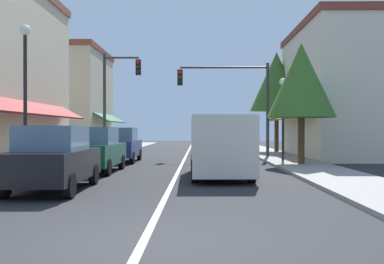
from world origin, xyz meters
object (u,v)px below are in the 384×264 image
tree_right_far (277,82)px  traffic_signal_left_corner (115,91)px  street_lamp_left_near (25,76)px  traffic_signal_mast_arm (236,93)px  parked_car_third_left (120,145)px  tree_right_near (301,80)px  van_in_lane (220,145)px  parked_car_nearest_left (54,159)px  street_lamp_right_mid (283,105)px  parked_car_second_left (95,150)px

tree_right_far → traffic_signal_left_corner: bearing=-153.2°
street_lamp_left_near → tree_right_far: (11.30, 16.58, 1.65)m
traffic_signal_mast_arm → street_lamp_left_near: 13.33m
parked_car_third_left → tree_right_near: bearing=-16.7°
van_in_lane → tree_right_far: tree_right_far is taller
traffic_signal_mast_arm → traffic_signal_left_corner: 7.10m
parked_car_nearest_left → street_lamp_left_near: street_lamp_left_near is taller
tree_right_near → tree_right_far: (0.88, 11.19, 1.19)m
traffic_signal_mast_arm → traffic_signal_left_corner: traffic_signal_left_corner is taller
street_lamp_right_mid → tree_right_far: tree_right_far is taller
parked_car_third_left → tree_right_far: 13.59m
parked_car_third_left → street_lamp_left_near: size_ratio=0.80×
parked_car_second_left → street_lamp_right_mid: size_ratio=0.97×
parked_car_second_left → street_lamp_left_near: (-1.72, -2.49, 2.56)m
traffic_signal_left_corner → street_lamp_left_near: size_ratio=1.20×
traffic_signal_left_corner → parked_car_second_left: bearing=-84.2°
parked_car_nearest_left → van_in_lane: 5.81m
parked_car_second_left → tree_right_near: tree_right_near is taller
traffic_signal_left_corner → tree_right_far: tree_right_far is taller
parked_car_second_left → tree_right_far: size_ratio=0.57×
parked_car_second_left → van_in_lane: size_ratio=0.79×
parked_car_nearest_left → tree_right_near: tree_right_near is taller
parked_car_nearest_left → parked_car_second_left: (-0.11, 5.10, 0.00)m
parked_car_nearest_left → traffic_signal_left_corner: size_ratio=0.67×
traffic_signal_mast_arm → tree_right_near: bearing=-64.7°
tree_right_far → street_lamp_left_near: bearing=-124.3°
van_in_lane → traffic_signal_mast_arm: 10.34m
street_lamp_right_mid → street_lamp_left_near: bearing=-143.5°
street_lamp_right_mid → tree_right_far: size_ratio=0.59×
van_in_lane → street_lamp_left_near: street_lamp_left_near is taller
tree_right_near → parked_car_nearest_left: bearing=-137.0°
parked_car_second_left → street_lamp_left_near: bearing=-124.1°
street_lamp_left_near → van_in_lane: bearing=7.3°
van_in_lane → traffic_signal_left_corner: bearing=117.2°
parked_car_nearest_left → traffic_signal_mast_arm: traffic_signal_mast_arm is taller
street_lamp_left_near → traffic_signal_left_corner: bearing=85.8°
parked_car_nearest_left → tree_right_near: bearing=41.4°
parked_car_second_left → tree_right_far: (9.59, 14.09, 4.21)m
street_lamp_left_near → street_lamp_right_mid: bearing=36.5°
van_in_lane → tree_right_near: 6.60m
tree_right_far → parked_car_second_left: bearing=-124.2°
street_lamp_left_near → tree_right_far: size_ratio=0.72×
parked_car_nearest_left → street_lamp_right_mid: bearing=49.3°
van_in_lane → traffic_signal_left_corner: traffic_signal_left_corner is taller
street_lamp_right_mid → tree_right_near: 2.28m
van_in_lane → tree_right_near: size_ratio=0.93×
parked_car_second_left → tree_right_far: bearing=56.2°
van_in_lane → traffic_signal_left_corner: 12.23m
parked_car_nearest_left → parked_car_second_left: bearing=89.7°
street_lamp_right_mid → tree_right_near: tree_right_near is taller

